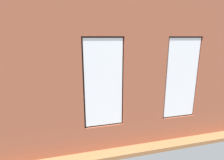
% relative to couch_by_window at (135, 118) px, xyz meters
% --- Properties ---
extents(ground_plane, '(7.03, 6.42, 0.10)m').
position_rel_couch_by_window_xyz_m(ground_plane, '(0.09, -2.18, -0.38)').
color(ground_plane, '#99663D').
extents(brick_wall_with_windows, '(6.43, 0.30, 3.46)m').
position_rel_couch_by_window_xyz_m(brick_wall_with_windows, '(0.09, 0.65, 1.40)').
color(brick_wall_with_windows, '#9E5138').
rests_on(brick_wall_with_windows, ground_plane).
extents(white_wall_right, '(0.10, 5.42, 3.46)m').
position_rel_couch_by_window_xyz_m(white_wall_right, '(3.25, -1.98, 1.40)').
color(white_wall_right, silver).
rests_on(white_wall_right, ground_plane).
extents(couch_by_window, '(1.83, 0.87, 0.80)m').
position_rel_couch_by_window_xyz_m(couch_by_window, '(0.00, 0.00, 0.00)').
color(couch_by_window, black).
rests_on(couch_by_window, ground_plane).
extents(couch_left, '(0.96, 2.12, 0.80)m').
position_rel_couch_by_window_xyz_m(couch_left, '(-2.43, -1.49, -0.00)').
color(couch_left, black).
rests_on(couch_left, ground_plane).
extents(coffee_table, '(1.25, 0.88, 0.42)m').
position_rel_couch_by_window_xyz_m(coffee_table, '(0.56, -2.18, 0.04)').
color(coffee_table, olive).
rests_on(coffee_table, ground_plane).
extents(cup_ceramic, '(0.07, 0.07, 0.08)m').
position_rel_couch_by_window_xyz_m(cup_ceramic, '(0.93, -2.04, 0.13)').
color(cup_ceramic, '#33567F').
rests_on(cup_ceramic, coffee_table).
extents(table_plant_small, '(0.16, 0.16, 0.27)m').
position_rel_couch_by_window_xyz_m(table_plant_small, '(0.22, -2.33, 0.23)').
color(table_plant_small, beige).
rests_on(table_plant_small, coffee_table).
extents(remote_gray, '(0.09, 0.18, 0.02)m').
position_rel_couch_by_window_xyz_m(remote_gray, '(0.72, -2.29, 0.10)').
color(remote_gray, '#59595B').
rests_on(remote_gray, coffee_table).
extents(remote_silver, '(0.14, 0.17, 0.02)m').
position_rel_couch_by_window_xyz_m(remote_silver, '(0.56, -2.18, 0.10)').
color(remote_silver, '#B2B2B7').
rests_on(remote_silver, coffee_table).
extents(media_console, '(1.23, 0.42, 0.48)m').
position_rel_couch_by_window_xyz_m(media_console, '(2.95, -2.35, -0.09)').
color(media_console, black).
rests_on(media_console, ground_plane).
extents(tv_flatscreen, '(1.15, 0.20, 0.78)m').
position_rel_couch_by_window_xyz_m(tv_flatscreen, '(2.95, -2.35, 0.54)').
color(tv_flatscreen, black).
rests_on(tv_flatscreen, media_console).
extents(potted_plant_corner_near_left, '(0.70, 0.78, 1.27)m').
position_rel_couch_by_window_xyz_m(potted_plant_corner_near_left, '(-2.58, -4.39, 0.38)').
color(potted_plant_corner_near_left, brown).
rests_on(potted_plant_corner_near_left, ground_plane).
extents(potted_plant_corner_far_left, '(0.94, 0.87, 1.20)m').
position_rel_couch_by_window_xyz_m(potted_plant_corner_far_left, '(-2.57, 0.10, 0.37)').
color(potted_plant_corner_far_left, '#9E5638').
rests_on(potted_plant_corner_far_left, ground_plane).
extents(potted_plant_near_tv, '(1.12, 1.19, 1.52)m').
position_rel_couch_by_window_xyz_m(potted_plant_near_tv, '(2.40, -1.28, 0.58)').
color(potted_plant_near_tv, beige).
rests_on(potted_plant_near_tv, ground_plane).
extents(potted_plant_between_couches, '(0.99, 0.97, 1.20)m').
position_rel_couch_by_window_xyz_m(potted_plant_between_couches, '(-1.37, -0.05, 0.42)').
color(potted_plant_between_couches, beige).
rests_on(potted_plant_between_couches, ground_plane).
extents(potted_plant_mid_room_small, '(0.39, 0.39, 0.64)m').
position_rel_couch_by_window_xyz_m(potted_plant_mid_room_small, '(-0.71, -2.66, 0.11)').
color(potted_plant_mid_room_small, gray).
rests_on(potted_plant_mid_room_small, ground_plane).
extents(potted_plant_foreground_right, '(0.96, 1.05, 1.18)m').
position_rel_couch_by_window_xyz_m(potted_plant_foreground_right, '(2.64, -4.34, 0.27)').
color(potted_plant_foreground_right, '#47423D').
rests_on(potted_plant_foreground_right, ground_plane).
extents(potted_plant_beside_window_right, '(0.49, 0.49, 0.77)m').
position_rel_couch_by_window_xyz_m(potted_plant_beside_window_right, '(2.05, 0.10, 0.17)').
color(potted_plant_beside_window_right, beige).
rests_on(potted_plant_beside_window_right, ground_plane).
extents(potted_plant_by_left_couch, '(0.33, 0.33, 0.50)m').
position_rel_couch_by_window_xyz_m(potted_plant_by_left_couch, '(-2.03, -2.98, -0.00)').
color(potted_plant_by_left_couch, brown).
rests_on(potted_plant_by_left_couch, ground_plane).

